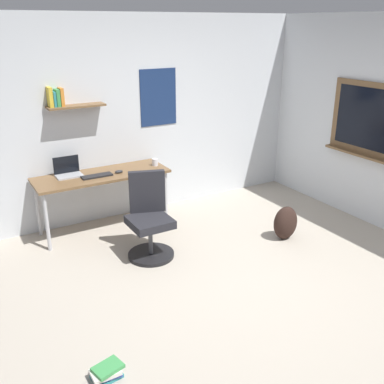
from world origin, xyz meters
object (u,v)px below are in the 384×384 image
Objects in this scene: desk at (102,179)px; keyboard at (97,176)px; laptop at (68,171)px; computer_mouse at (119,172)px; coffee_mug at (155,162)px; book_stack_on_floor at (107,372)px; office_chair at (149,221)px; backpack at (285,223)px.

desk is 4.42× the size of keyboard.
laptop is 2.98× the size of computer_mouse.
laptop is 0.36m from keyboard.
coffee_mug is 3.01m from book_stack_on_floor.
laptop reaches higher than keyboard.
laptop is 0.84× the size of keyboard.
keyboard is 0.80m from coffee_mug.
laptop is 3.37× the size of coffee_mug.
laptop is at bearing 119.30° from office_chair.
computer_mouse is 1.13× the size of coffee_mug.
desk is at bearing -21.05° from laptop.
desk is 2.31m from backpack.
book_stack_on_floor is (-1.10, -1.57, -0.35)m from office_chair.
backpack is (1.80, -1.38, -0.46)m from desk.
office_chair is 9.13× the size of computer_mouse.
book_stack_on_floor is at bearing -109.66° from desk.
coffee_mug is 0.22× the size of backpack.
computer_mouse reaches higher than desk.
coffee_mug is 1.82m from backpack.
book_stack_on_floor is at bearing -157.81° from backpack.
laptop is 1.10m from coffee_mug.
laptop is 0.61m from computer_mouse.
office_chair is at bearing 163.13° from backpack.
desk is 0.41m from laptop.
keyboard is at bearing 71.53° from book_stack_on_floor.
keyboard reaches higher than book_stack_on_floor.
office_chair is 0.89m from computer_mouse.
backpack is (1.88, -1.30, -0.54)m from keyboard.
coffee_mug is (0.52, 0.05, 0.03)m from computer_mouse.
desk is 0.73m from coffee_mug.
desk is 0.96m from office_chair.
desk is 3.91× the size of backpack.
office_chair is at bearing -119.90° from coffee_mug.
office_chair reaches higher than book_stack_on_floor.
office_chair is 1.66m from backpack.
keyboard is 0.88× the size of backpack.
coffee_mug is at bearing 60.10° from office_chair.
laptop is at bearing 171.39° from coffee_mug.
computer_mouse is (0.57, -0.21, -0.04)m from laptop.
laptop reaches higher than office_chair.
desk is at bearing 41.70° from keyboard.
desk is at bearing 142.53° from backpack.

